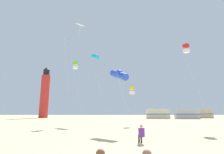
{
  "coord_description": "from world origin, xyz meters",
  "views": [
    {
      "loc": [
        -0.89,
        -6.46,
        1.95
      ],
      "look_at": [
        -0.92,
        9.53,
        5.16
      ],
      "focal_mm": 27.77,
      "sensor_mm": 36.0,
      "label": 1
    }
  ],
  "objects_px": {
    "lighthouse_distant": "(45,94)",
    "kite_box_scarlet": "(187,49)",
    "kite_box_gold": "(132,90)",
    "rv_van_cream": "(158,114)",
    "kite_tube_blue": "(119,75)",
    "kite_tube_cyan": "(95,56)",
    "kite_flyer_standing": "(141,133)",
    "kite_box_lime": "(76,65)",
    "rv_van_silver": "(187,114)",
    "rv_van_tan": "(202,114)",
    "kite_diamond_white": "(79,29)"
  },
  "relations": [
    {
      "from": "kite_flyer_standing",
      "to": "lighthouse_distant",
      "type": "height_order",
      "value": "lighthouse_distant"
    },
    {
      "from": "kite_flyer_standing",
      "to": "rv_van_cream",
      "type": "xyz_separation_m",
      "value": [
        11.25,
        39.07,
        0.78
      ]
    },
    {
      "from": "kite_box_scarlet",
      "to": "kite_tube_cyan",
      "type": "height_order",
      "value": "kite_tube_cyan"
    },
    {
      "from": "kite_box_gold",
      "to": "rv_van_silver",
      "type": "xyz_separation_m",
      "value": [
        18.01,
        23.79,
        -3.71
      ]
    },
    {
      "from": "kite_box_lime",
      "to": "kite_box_scarlet",
      "type": "distance_m",
      "value": 15.78
    },
    {
      "from": "lighthouse_distant",
      "to": "rv_van_cream",
      "type": "distance_m",
      "value": 36.53
    },
    {
      "from": "kite_box_gold",
      "to": "kite_tube_cyan",
      "type": "distance_m",
      "value": 9.79
    },
    {
      "from": "kite_diamond_white",
      "to": "lighthouse_distant",
      "type": "distance_m",
      "value": 43.41
    },
    {
      "from": "kite_box_lime",
      "to": "kite_box_scarlet",
      "type": "relative_size",
      "value": 0.88
    },
    {
      "from": "kite_box_gold",
      "to": "kite_box_scarlet",
      "type": "distance_m",
      "value": 9.44
    },
    {
      "from": "kite_diamond_white",
      "to": "kite_tube_cyan",
      "type": "xyz_separation_m",
      "value": [
        0.69,
        11.77,
        0.64
      ]
    },
    {
      "from": "kite_box_gold",
      "to": "rv_van_cream",
      "type": "relative_size",
      "value": 0.86
    },
    {
      "from": "lighthouse_distant",
      "to": "kite_box_lime",
      "type": "bearing_deg",
      "value": -62.29
    },
    {
      "from": "kite_tube_blue",
      "to": "kite_tube_cyan",
      "type": "height_order",
      "value": "kite_tube_cyan"
    },
    {
      "from": "kite_diamond_white",
      "to": "rv_van_cream",
      "type": "height_order",
      "value": "kite_diamond_white"
    },
    {
      "from": "kite_flyer_standing",
      "to": "rv_van_silver",
      "type": "relative_size",
      "value": 0.18
    },
    {
      "from": "kite_tube_cyan",
      "to": "lighthouse_distant",
      "type": "xyz_separation_m",
      "value": [
        -19.2,
        27.36,
        -3.89
      ]
    },
    {
      "from": "kite_box_lime",
      "to": "lighthouse_distant",
      "type": "height_order",
      "value": "lighthouse_distant"
    },
    {
      "from": "kite_box_gold",
      "to": "kite_tube_blue",
      "type": "distance_m",
      "value": 9.11
    },
    {
      "from": "kite_tube_blue",
      "to": "lighthouse_distant",
      "type": "bearing_deg",
      "value": 119.78
    },
    {
      "from": "kite_box_scarlet",
      "to": "kite_box_gold",
      "type": "bearing_deg",
      "value": 147.26
    },
    {
      "from": "kite_flyer_standing",
      "to": "rv_van_silver",
      "type": "bearing_deg",
      "value": -124.51
    },
    {
      "from": "kite_box_scarlet",
      "to": "rv_van_tan",
      "type": "xyz_separation_m",
      "value": [
        18.46,
        34.36,
        -8.69
      ]
    },
    {
      "from": "kite_flyer_standing",
      "to": "kite_box_lime",
      "type": "distance_m",
      "value": 17.78
    },
    {
      "from": "kite_tube_blue",
      "to": "kite_tube_cyan",
      "type": "bearing_deg",
      "value": 106.39
    },
    {
      "from": "kite_box_gold",
      "to": "lighthouse_distant",
      "type": "distance_m",
      "value": 40.31
    },
    {
      "from": "kite_flyer_standing",
      "to": "kite_tube_blue",
      "type": "relative_size",
      "value": 0.18
    },
    {
      "from": "kite_box_gold",
      "to": "rv_van_cream",
      "type": "height_order",
      "value": "kite_box_gold"
    },
    {
      "from": "rv_van_tan",
      "to": "kite_box_lime",
      "type": "bearing_deg",
      "value": -134.68
    },
    {
      "from": "kite_box_lime",
      "to": "lighthouse_distant",
      "type": "bearing_deg",
      "value": 117.71
    },
    {
      "from": "kite_tube_blue",
      "to": "rv_van_silver",
      "type": "height_order",
      "value": "kite_tube_blue"
    },
    {
      "from": "kite_tube_blue",
      "to": "rv_van_silver",
      "type": "distance_m",
      "value": 38.63
    },
    {
      "from": "lighthouse_distant",
      "to": "kite_box_scarlet",
      "type": "bearing_deg",
      "value": -48.1
    },
    {
      "from": "kite_box_gold",
      "to": "kite_box_lime",
      "type": "relative_size",
      "value": 0.6
    },
    {
      "from": "kite_diamond_white",
      "to": "rv_van_tan",
      "type": "height_order",
      "value": "kite_diamond_white"
    },
    {
      "from": "kite_flyer_standing",
      "to": "kite_diamond_white",
      "type": "height_order",
      "value": "kite_diamond_white"
    },
    {
      "from": "kite_flyer_standing",
      "to": "rv_van_cream",
      "type": "distance_m",
      "value": 40.67
    },
    {
      "from": "kite_flyer_standing",
      "to": "kite_box_gold",
      "type": "distance_m",
      "value": 15.18
    },
    {
      "from": "kite_diamond_white",
      "to": "rv_van_silver",
      "type": "relative_size",
      "value": 1.8
    },
    {
      "from": "kite_diamond_white",
      "to": "rv_van_cream",
      "type": "distance_m",
      "value": 37.8
    },
    {
      "from": "kite_tube_cyan",
      "to": "rv_van_silver",
      "type": "height_order",
      "value": "kite_tube_cyan"
    },
    {
      "from": "rv_van_silver",
      "to": "lighthouse_distant",
      "type": "bearing_deg",
      "value": 173.62
    },
    {
      "from": "kite_box_lime",
      "to": "kite_diamond_white",
      "type": "height_order",
      "value": "kite_diamond_white"
    },
    {
      "from": "kite_tube_blue",
      "to": "rv_van_cream",
      "type": "height_order",
      "value": "kite_tube_blue"
    },
    {
      "from": "kite_flyer_standing",
      "to": "kite_box_lime",
      "type": "xyz_separation_m",
      "value": [
        -7.36,
        13.93,
        8.24
      ]
    },
    {
      "from": "kite_box_lime",
      "to": "kite_tube_cyan",
      "type": "relative_size",
      "value": 0.76
    },
    {
      "from": "kite_tube_cyan",
      "to": "lighthouse_distant",
      "type": "relative_size",
      "value": 0.74
    },
    {
      "from": "kite_box_gold",
      "to": "rv_van_cream",
      "type": "distance_m",
      "value": 26.86
    },
    {
      "from": "rv_van_silver",
      "to": "rv_van_tan",
      "type": "distance_m",
      "value": 9.52
    },
    {
      "from": "kite_box_gold",
      "to": "kite_diamond_white",
      "type": "relative_size",
      "value": 0.48
    }
  ]
}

